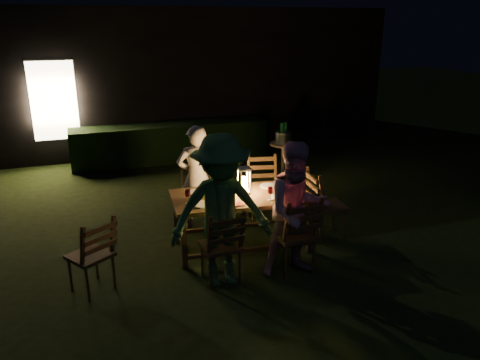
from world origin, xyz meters
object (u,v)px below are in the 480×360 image
object	(u,v)px
chair_end	(326,216)
person_opp_right	(297,210)
person_opp_left	(221,212)
bottle_table	(223,186)
dining_table	(241,200)
bottle_bucket_b	(285,134)
chair_far_left	(198,209)
chair_spare	(93,268)
side_table	(283,147)
person_house_side	(197,177)
chair_near_left	(221,258)
chair_near_right	(294,247)
chair_far_right	(264,201)
lantern	(244,182)
ice_bucket	(283,137)
bottle_bucket_a	(282,136)

from	to	relation	value
chair_end	person_opp_right	world-z (taller)	person_opp_right
chair_end	person_opp_left	xyz separation A→B (m)	(-1.74, -0.69, 0.58)
person_opp_left	bottle_table	bearing A→B (deg)	76.29
dining_table	bottle_bucket_b	distance (m)	3.15
bottle_bucket_b	chair_far_left	bearing A→B (deg)	-140.79
chair_spare	side_table	size ratio (longest dim) A/B	1.37
person_house_side	chair_end	bearing A→B (deg)	153.97
chair_end	chair_spare	size ratio (longest dim) A/B	1.09
chair_far_left	person_opp_left	distance (m)	1.70
chair_near_left	chair_near_right	xyz separation A→B (m)	(0.90, -0.07, 0.02)
chair_near_left	chair_far_right	xyz separation A→B (m)	(1.12, 1.46, 0.02)
lantern	ice_bucket	xyz separation A→B (m)	(1.69, 2.50, -0.11)
side_table	bottle_bucket_a	size ratio (longest dim) A/B	2.15
dining_table	side_table	distance (m)	3.09
chair_far_left	lantern	size ratio (longest dim) A/B	2.70
lantern	chair_near_right	bearing A→B (deg)	-68.41
chair_near_right	lantern	distance (m)	1.09
chair_near_left	chair_near_right	size ratio (longest dim) A/B	0.93
chair_spare	person_opp_right	size ratio (longest dim) A/B	0.58
chair_far_right	person_house_side	bearing A→B (deg)	4.64
chair_end	person_house_side	distance (m)	1.92
dining_table	chair_near_left	bearing A→B (deg)	-120.17
chair_spare	dining_table	bearing A→B (deg)	-18.97
chair_near_right	person_house_side	xyz separation A→B (m)	(-0.77, 1.66, 0.45)
dining_table	lantern	world-z (taller)	lantern
chair_near_right	side_table	bearing A→B (deg)	65.49
dining_table	chair_far_right	world-z (taller)	chair_far_right
chair_far_left	person_opp_right	world-z (taller)	person_opp_right
chair_near_left	person_opp_right	size ratio (longest dim) A/B	0.59
ice_bucket	bottle_bucket_a	world-z (taller)	bottle_bucket_a
lantern	bottle_table	xyz separation A→B (m)	(-0.30, -0.03, -0.02)
person_house_side	bottle_bucket_a	distance (m)	2.66
chair_far_left	ice_bucket	bearing A→B (deg)	-135.71
chair_far_left	chair_spare	xyz separation A→B (m)	(-1.54, -1.27, -0.00)
person_house_side	chair_spare	bearing A→B (deg)	44.95
chair_near_right	ice_bucket	distance (m)	3.65
person_opp_right	bottle_bucket_a	size ratio (longest dim) A/B	5.09
bottle_bucket_b	dining_table	bearing A→B (deg)	-124.81
dining_table	bottle_table	bearing A→B (deg)	-180.00
chair_end	lantern	bearing A→B (deg)	-91.82
chair_end	person_house_side	xyz separation A→B (m)	(-1.61, 0.95, 0.45)
chair_spare	bottle_table	distance (m)	1.85
chair_near_left	ice_bucket	size ratio (longest dim) A/B	3.19
dining_table	person_opp_right	world-z (taller)	person_opp_right
chair_near_left	ice_bucket	world-z (taller)	chair_near_left
lantern	bottle_table	size ratio (longest dim) A/B	1.25
chair_far_left	bottle_bucket_a	distance (m)	2.75
bottle_bucket_a	chair_end	bearing A→B (deg)	-100.30
lantern	person_house_side	bearing A→B (deg)	118.47
chair_spare	chair_end	bearing A→B (deg)	-25.85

